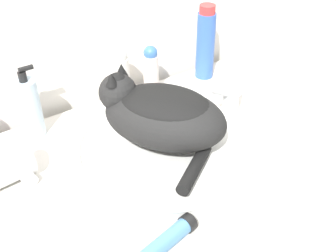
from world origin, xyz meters
name	(u,v)px	position (x,y,z in m)	size (l,w,h in m)	color
sink_basin	(165,150)	(-0.03, 0.26, 0.87)	(0.43, 0.43, 0.06)	silver
cat	(161,113)	(-0.04, 0.27, 0.97)	(0.31, 0.35, 0.17)	black
faucet	(229,95)	(0.20, 0.31, 0.92)	(0.13, 0.06, 0.14)	silver
lotion_bottle_white	(119,76)	(0.00, 0.54, 0.94)	(0.06, 0.06, 0.19)	white
deodorant_stick	(151,71)	(0.11, 0.54, 0.92)	(0.04, 0.04, 0.15)	silver
shampoo_bottle_tall	(206,43)	(0.30, 0.54, 0.96)	(0.06, 0.06, 0.23)	#335BB7
soap_pump_bottle	(29,108)	(-0.25, 0.54, 0.92)	(0.06, 0.06, 0.19)	silver
cream_tube	(165,242)	(-0.18, 0.05, 0.86)	(0.16, 0.07, 0.04)	#4C7FB2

